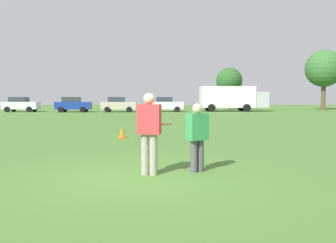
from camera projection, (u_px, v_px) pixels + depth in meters
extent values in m
plane|color=#47702D|center=(140.00, 177.00, 7.15)|extent=(172.75, 172.75, 0.00)
cylinder|color=gray|center=(145.00, 154.00, 7.34)|extent=(0.16, 0.16, 0.87)
cylinder|color=gray|center=(153.00, 155.00, 7.31)|extent=(0.16, 0.16, 0.87)
cube|color=red|center=(149.00, 119.00, 7.28)|extent=(0.53, 0.39, 0.62)
sphere|color=#D8AD8C|center=(149.00, 99.00, 7.25)|extent=(0.24, 0.24, 0.24)
cylinder|color=#4C4C51|center=(200.00, 156.00, 7.68)|extent=(0.15, 0.15, 0.71)
cylinder|color=#4C4C51|center=(194.00, 156.00, 7.60)|extent=(0.15, 0.15, 0.71)
cube|color=#338C4C|center=(197.00, 127.00, 7.60)|extent=(0.51, 0.43, 0.58)
sphere|color=#D8AD8C|center=(197.00, 109.00, 7.57)|extent=(0.22, 0.22, 0.22)
cylinder|color=#E54C33|center=(166.00, 124.00, 7.56)|extent=(0.27, 0.27, 0.04)
cube|color=#D8590C|center=(122.00, 138.00, 14.18)|extent=(0.32, 0.32, 0.03)
cone|color=orange|center=(122.00, 132.00, 14.17)|extent=(0.24, 0.24, 0.45)
cube|color=silver|center=(21.00, 106.00, 42.76)|extent=(4.26, 1.94, 0.90)
cube|color=#2D333D|center=(19.00, 100.00, 42.71)|extent=(2.05, 1.70, 0.64)
cylinder|color=black|center=(35.00, 109.00, 43.85)|extent=(0.67, 0.24, 0.66)
cylinder|color=black|center=(29.00, 109.00, 41.86)|extent=(0.67, 0.24, 0.66)
cylinder|color=black|center=(14.00, 109.00, 43.73)|extent=(0.67, 0.24, 0.66)
cylinder|color=black|center=(7.00, 109.00, 41.74)|extent=(0.67, 0.24, 0.66)
cube|color=navy|center=(74.00, 106.00, 42.27)|extent=(4.26, 1.94, 0.90)
cube|color=#2D333D|center=(71.00, 100.00, 42.21)|extent=(2.05, 1.70, 0.64)
cylinder|color=black|center=(86.00, 109.00, 43.35)|extent=(0.67, 0.24, 0.66)
cylinder|color=black|center=(83.00, 110.00, 41.36)|extent=(0.67, 0.24, 0.66)
cylinder|color=black|center=(65.00, 109.00, 43.23)|extent=(0.67, 0.24, 0.66)
cylinder|color=black|center=(61.00, 110.00, 41.24)|extent=(0.67, 0.24, 0.66)
cube|color=#B7AD99|center=(119.00, 106.00, 42.49)|extent=(4.26, 1.94, 0.90)
cube|color=#2D333D|center=(117.00, 100.00, 42.43)|extent=(2.05, 1.70, 0.64)
cylinder|color=black|center=(130.00, 109.00, 43.58)|extent=(0.67, 0.24, 0.66)
cylinder|color=black|center=(129.00, 109.00, 41.58)|extent=(0.67, 0.24, 0.66)
cylinder|color=black|center=(109.00, 109.00, 43.46)|extent=(0.67, 0.24, 0.66)
cylinder|color=black|center=(107.00, 110.00, 41.47)|extent=(0.67, 0.24, 0.66)
cube|color=silver|center=(166.00, 105.00, 43.25)|extent=(4.26, 1.94, 0.90)
cube|color=#2D333D|center=(164.00, 100.00, 43.19)|extent=(2.05, 1.70, 0.64)
cylinder|color=black|center=(176.00, 109.00, 44.33)|extent=(0.67, 0.24, 0.66)
cylinder|color=black|center=(177.00, 109.00, 42.34)|extent=(0.67, 0.24, 0.66)
cylinder|color=black|center=(156.00, 109.00, 44.21)|extent=(0.67, 0.24, 0.66)
cylinder|color=black|center=(156.00, 109.00, 42.22)|extent=(0.67, 0.24, 0.66)
cube|color=white|center=(227.00, 97.00, 44.43)|extent=(6.88, 2.72, 2.70)
cube|color=#B2B2B7|center=(259.00, 100.00, 44.65)|extent=(1.87, 2.36, 2.00)
cylinder|color=black|center=(241.00, 107.00, 45.99)|extent=(0.97, 0.31, 0.96)
cylinder|color=black|center=(247.00, 108.00, 43.26)|extent=(0.97, 0.31, 0.96)
cylinder|color=black|center=(208.00, 107.00, 45.79)|extent=(0.97, 0.31, 0.96)
cylinder|color=black|center=(212.00, 108.00, 43.06)|extent=(0.97, 0.31, 0.96)
cylinder|color=brown|center=(229.00, 101.00, 51.20)|extent=(0.44, 0.44, 2.66)
sphere|color=#285623|center=(229.00, 81.00, 51.01)|extent=(3.80, 3.80, 3.80)
cylinder|color=brown|center=(323.00, 97.00, 50.69)|extent=(0.62, 0.62, 3.74)
sphere|color=#33662D|center=(324.00, 68.00, 50.42)|extent=(5.34, 5.34, 5.34)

